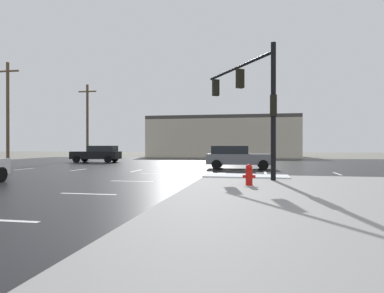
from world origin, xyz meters
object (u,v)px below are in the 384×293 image
at_px(sedan_black, 98,154).
at_px(sedan_grey, 237,157).
at_px(traffic_signal_mast, 251,93).
at_px(utility_pole_far, 8,110).
at_px(utility_pole_distant, 87,120).
at_px(fire_hydrant, 249,175).

bearing_deg(sedan_black, sedan_grey, 150.45).
bearing_deg(traffic_signal_mast, sedan_grey, -23.46).
bearing_deg(traffic_signal_mast, utility_pole_far, 32.24).
distance_m(sedan_grey, sedan_black, 15.03).
bearing_deg(utility_pole_far, utility_pole_distant, 71.25).
bearing_deg(sedan_black, utility_pole_distant, -58.68).
relative_size(traffic_signal_mast, sedan_grey, 1.29).
height_order(traffic_signal_mast, utility_pole_distant, utility_pole_distant).
distance_m(fire_hydrant, utility_pole_distant, 30.21).
relative_size(fire_hydrant, sedan_black, 0.17).
bearing_deg(utility_pole_distant, sedan_grey, -35.36).
height_order(fire_hydrant, sedan_grey, sedan_grey).
relative_size(sedan_grey, utility_pole_far, 0.50).
relative_size(sedan_grey, sedan_black, 0.99).
distance_m(traffic_signal_mast, sedan_grey, 7.69).
relative_size(utility_pole_far, utility_pole_distant, 1.06).
xyz_separation_m(utility_pole_far, utility_pole_distant, (3.05, 9.00, -0.27)).
height_order(sedan_black, utility_pole_distant, utility_pole_distant).
xyz_separation_m(sedan_grey, utility_pole_distant, (-17.92, 12.71, 3.69)).
height_order(traffic_signal_mast, utility_pole_far, utility_pole_far).
height_order(sedan_grey, utility_pole_distant, utility_pole_distant).
relative_size(traffic_signal_mast, sedan_black, 1.28).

